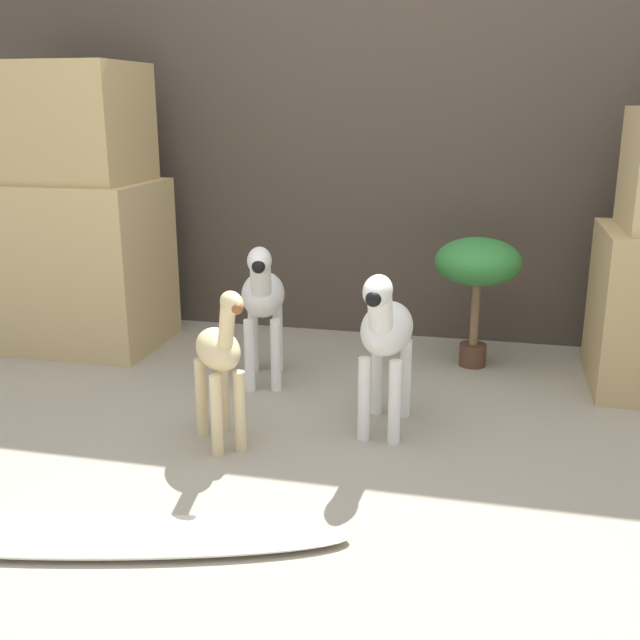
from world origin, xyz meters
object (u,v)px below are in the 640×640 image
Objects in this scene: zebra_right at (385,332)px; surfboard at (97,536)px; giraffe_figurine at (220,358)px; potted_palm_front at (478,267)px; zebra_left at (263,297)px.

surfboard is (-0.64, -0.87, -0.35)m from zebra_right.
potted_palm_front is at bearing 51.51° from giraffe_figurine.
zebra_right is 0.45× the size of surfboard.
zebra_right is at bearing -33.27° from zebra_left.
potted_palm_front is (0.80, 1.01, 0.13)m from giraffe_figurine.
zebra_right is 0.83m from potted_palm_front.
zebra_right is at bearing 53.84° from surfboard.
potted_palm_front is 0.42× the size of surfboard.
potted_palm_front is (0.29, 0.77, 0.08)m from zebra_right.
zebra_right is 1.05× the size of giraffe_figurine.
zebra_right and zebra_left have the same top height.
surfboard is (-0.92, -1.64, -0.43)m from potted_palm_front.
giraffe_figurine is at bearing -155.57° from zebra_right.
zebra_left is 1.05× the size of potted_palm_front.
giraffe_figurine is (-0.51, -0.23, -0.05)m from zebra_right.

